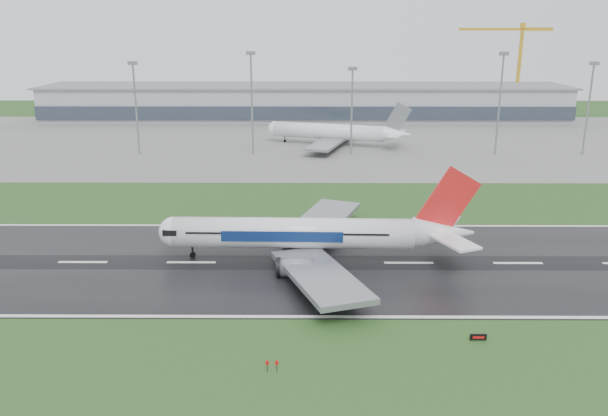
{
  "coord_description": "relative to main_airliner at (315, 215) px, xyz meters",
  "views": [
    {
      "loc": [
        1.39,
        -104.14,
        41.49
      ],
      "look_at": [
        0.68,
        12.0,
        7.0
      ],
      "focal_mm": 35.95,
      "sensor_mm": 36.0,
      "label": 1
    }
  ],
  "objects": [
    {
      "name": "main_airliner",
      "position": [
        0.0,
        0.0,
        0.0
      ],
      "size": [
        59.21,
        56.53,
        17.09
      ],
      "primitive_type": null,
      "rotation": [
        0.0,
        0.0,
        -0.02
      ],
      "color": "white",
      "rests_on": "runway"
    },
    {
      "name": "ground",
      "position": [
        -2.81,
        -1.92,
        -8.65
      ],
      "size": [
        520.0,
        520.0,
        0.0
      ],
      "primitive_type": "plane",
      "color": "#214619",
      "rests_on": "ground"
    },
    {
      "name": "floodmast_5",
      "position": [
        92.13,
        98.08,
        6.21
      ],
      "size": [
        0.64,
        0.64,
        29.72
      ],
      "primitive_type": "cylinder",
      "color": "gray",
      "rests_on": "ground"
    },
    {
      "name": "terminal",
      "position": [
        -2.81,
        183.08,
        -1.15
      ],
      "size": [
        240.0,
        36.0,
        15.0
      ],
      "primitive_type": "cube",
      "color": "#90939B",
      "rests_on": "ground"
    },
    {
      "name": "apron",
      "position": [
        -2.81,
        123.08,
        -8.61
      ],
      "size": [
        400.0,
        130.0,
        0.08
      ],
      "primitive_type": "cube",
      "color": "slate",
      "rests_on": "ground"
    },
    {
      "name": "runway_sign",
      "position": [
        22.16,
        -30.7,
        -8.13
      ],
      "size": [
        2.31,
        0.45,
        1.04
      ],
      "primitive_type": null,
      "rotation": [
        0.0,
        0.0,
        0.08
      ],
      "color": "black",
      "rests_on": "ground"
    },
    {
      "name": "floodmast_2",
      "position": [
        -20.09,
        98.08,
        7.84
      ],
      "size": [
        0.64,
        0.64,
        32.97
      ],
      "primitive_type": "cylinder",
      "color": "gray",
      "rests_on": "ground"
    },
    {
      "name": "floodmast_1",
      "position": [
        -58.93,
        98.08,
        6.25
      ],
      "size": [
        0.64,
        0.64,
        29.78
      ],
      "primitive_type": "cylinder",
      "color": "gray",
      "rests_on": "ground"
    },
    {
      "name": "parked_airliner",
      "position": [
        8.29,
        114.87,
        -0.61
      ],
      "size": [
        66.92,
        64.47,
        15.91
      ],
      "primitive_type": null,
      "rotation": [
        0.0,
        0.0,
        -0.3
      ],
      "color": "white",
      "rests_on": "apron"
    },
    {
      "name": "tower_crane",
      "position": [
        101.56,
        198.08,
        13.26
      ],
      "size": [
        44.4,
        5.07,
        43.8
      ],
      "primitive_type": null,
      "rotation": [
        0.0,
        0.0,
        -0.06
      ],
      "color": "gold",
      "rests_on": "ground"
    },
    {
      "name": "floodmast_3",
      "position": [
        13.28,
        98.08,
        5.36
      ],
      "size": [
        0.64,
        0.64,
        28.01
      ],
      "primitive_type": "cylinder",
      "color": "gray",
      "rests_on": "ground"
    },
    {
      "name": "runway",
      "position": [
        -2.81,
        -1.92,
        -8.6
      ],
      "size": [
        400.0,
        45.0,
        0.1
      ],
      "primitive_type": "cube",
      "color": "black",
      "rests_on": "ground"
    },
    {
      "name": "floodmast_4",
      "position": [
        62.42,
        98.08,
        7.76
      ],
      "size": [
        0.64,
        0.64,
        32.81
      ],
      "primitive_type": "cylinder",
      "color": "gray",
      "rests_on": "ground"
    }
  ]
}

